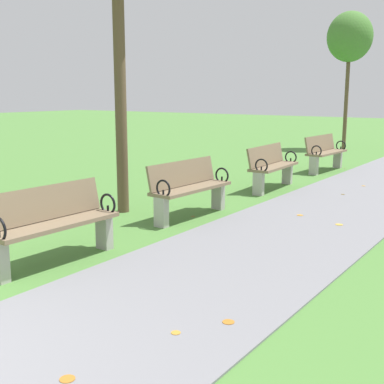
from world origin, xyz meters
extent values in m
cube|color=#7A664C|center=(-0.45, 2.83, 0.47)|extent=(0.51, 1.62, 0.05)
cube|color=#7A664C|center=(-0.64, 2.84, 0.70)|extent=(0.20, 1.60, 0.40)
cube|color=#A8A59E|center=(-0.48, 2.09, 0.23)|extent=(0.21, 0.13, 0.45)
cube|color=#A8A59E|center=(-0.42, 3.57, 0.23)|extent=(0.21, 0.13, 0.45)
torus|color=black|center=(-0.35, 3.59, 0.59)|extent=(0.27, 0.04, 0.27)
cylinder|color=black|center=(-0.35, 3.59, 0.51)|extent=(0.03, 0.03, 0.12)
cube|color=#7A664C|center=(-0.45, 5.57, 0.47)|extent=(0.51, 1.62, 0.05)
cube|color=#7A664C|center=(-0.64, 5.58, 0.70)|extent=(0.19, 1.60, 0.40)
cube|color=#A8A59E|center=(-0.48, 4.83, 0.23)|extent=(0.21, 0.13, 0.45)
cube|color=#A8A59E|center=(-0.42, 6.31, 0.23)|extent=(0.21, 0.13, 0.45)
torus|color=black|center=(-0.42, 4.81, 0.59)|extent=(0.27, 0.04, 0.27)
cylinder|color=black|center=(-0.42, 4.81, 0.51)|extent=(0.03, 0.03, 0.12)
torus|color=black|center=(-0.36, 6.33, 0.59)|extent=(0.27, 0.04, 0.27)
cylinder|color=black|center=(-0.36, 6.33, 0.51)|extent=(0.03, 0.03, 0.12)
cube|color=#7A664C|center=(-0.45, 8.52, 0.47)|extent=(0.52, 1.62, 0.05)
cube|color=#7A664C|center=(-0.64, 8.51, 0.70)|extent=(0.20, 1.60, 0.40)
cube|color=#A8A59E|center=(-0.41, 7.78, 0.23)|extent=(0.21, 0.13, 0.45)
cube|color=#A8A59E|center=(-0.49, 9.26, 0.23)|extent=(0.21, 0.13, 0.45)
torus|color=black|center=(-0.35, 7.76, 0.59)|extent=(0.27, 0.04, 0.27)
cylinder|color=black|center=(-0.35, 7.76, 0.51)|extent=(0.03, 0.03, 0.12)
torus|color=black|center=(-0.43, 9.28, 0.59)|extent=(0.27, 0.04, 0.27)
cylinder|color=black|center=(-0.43, 9.28, 0.51)|extent=(0.03, 0.03, 0.12)
cube|color=#7A664C|center=(-0.45, 11.52, 0.47)|extent=(0.52, 1.62, 0.05)
cube|color=#7A664C|center=(-0.64, 11.53, 0.70)|extent=(0.20, 1.60, 0.40)
cube|color=#A8A59E|center=(-0.49, 10.78, 0.23)|extent=(0.21, 0.13, 0.45)
cube|color=#A8A59E|center=(-0.41, 12.25, 0.23)|extent=(0.21, 0.13, 0.45)
torus|color=black|center=(-0.43, 10.75, 0.59)|extent=(0.27, 0.04, 0.27)
cylinder|color=black|center=(-0.43, 10.75, 0.51)|extent=(0.03, 0.03, 0.12)
torus|color=black|center=(-0.35, 12.27, 0.59)|extent=(0.27, 0.04, 0.27)
cylinder|color=black|center=(-0.35, 12.27, 0.51)|extent=(0.03, 0.03, 0.12)
cylinder|color=brown|center=(-1.62, 5.25, 2.01)|extent=(0.19, 0.19, 4.01)
cylinder|color=brown|center=(-1.80, 16.86, 1.64)|extent=(0.13, 0.13, 3.28)
ellipsoid|color=#477A33|center=(-1.80, 16.86, 3.82)|extent=(1.52, 1.52, 1.67)
cylinder|color=brown|center=(-2.35, 5.98, 0.00)|extent=(0.14, 0.14, 0.00)
cylinder|color=gold|center=(-2.38, 11.91, 0.00)|extent=(0.16, 0.16, 0.00)
cylinder|color=brown|center=(-0.47, 5.63, 0.00)|extent=(0.09, 0.09, 0.00)
cylinder|color=#AD6B23|center=(2.01, 2.60, 0.02)|extent=(0.11, 0.11, 0.00)
cylinder|color=brown|center=(0.94, 8.70, 0.02)|extent=(0.09, 0.09, 0.00)
cylinder|color=#AD6B23|center=(-2.16, 11.98, 0.00)|extent=(0.09, 0.09, 0.00)
cylinder|color=#BC842D|center=(1.76, 2.18, 0.02)|extent=(0.11, 0.11, 0.00)
cylinder|color=brown|center=(-0.23, 12.31, 0.00)|extent=(0.08, 0.08, 0.00)
cylinder|color=brown|center=(-2.04, 5.63, 0.00)|extent=(0.13, 0.13, 0.00)
cylinder|color=#BC842D|center=(0.95, 6.62, 0.02)|extent=(0.14, 0.14, 0.00)
cylinder|color=#BC842D|center=(1.00, 9.85, 0.02)|extent=(0.11, 0.11, 0.00)
cylinder|color=gold|center=(1.67, 6.39, 0.02)|extent=(0.15, 0.15, 0.00)
cylinder|color=#AD6B23|center=(1.56, 1.19, 0.02)|extent=(0.14, 0.14, 0.00)
camera|label=1|loc=(4.11, -0.96, 1.97)|focal=47.89mm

